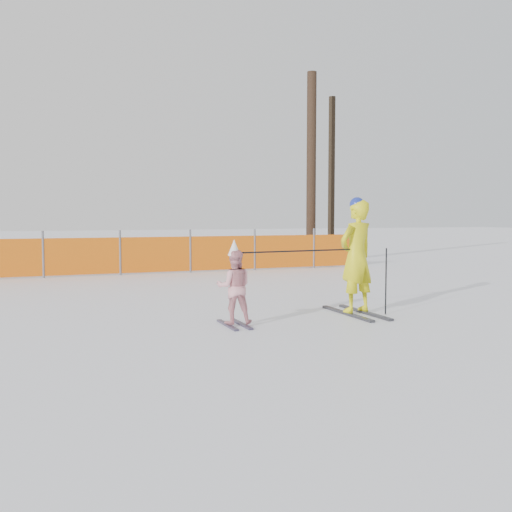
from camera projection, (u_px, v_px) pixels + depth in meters
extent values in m
plane|color=white|center=(268.00, 323.00, 8.68)|extent=(120.00, 120.00, 0.00)
cube|color=black|center=(347.00, 314.00, 9.46)|extent=(0.09, 1.56, 0.04)
cube|color=black|center=(364.00, 312.00, 9.58)|extent=(0.09, 1.56, 0.04)
imported|color=yellow|center=(356.00, 256.00, 9.45)|extent=(0.77, 0.61, 1.86)
sphere|color=navy|center=(357.00, 205.00, 9.39)|extent=(0.24, 0.24, 0.24)
cube|color=black|center=(227.00, 325.00, 8.48)|extent=(0.09, 0.85, 0.03)
cube|color=black|center=(241.00, 324.00, 8.56)|extent=(0.09, 0.85, 0.03)
imported|color=pink|center=(234.00, 287.00, 8.48)|extent=(0.62, 0.54, 1.10)
cone|color=white|center=(234.00, 247.00, 8.44)|extent=(0.19, 0.19, 0.24)
cylinder|color=black|center=(386.00, 281.00, 9.46)|extent=(0.02, 0.02, 1.11)
cylinder|color=black|center=(299.00, 251.00, 8.94)|extent=(1.97, 0.21, 0.02)
cylinder|color=#595960|center=(43.00, 254.00, 15.05)|extent=(0.06, 0.06, 1.25)
cylinder|color=#595960|center=(120.00, 253.00, 15.78)|extent=(0.06, 0.06, 1.25)
cylinder|color=#595960|center=(190.00, 251.00, 16.50)|extent=(0.06, 0.06, 1.25)
cylinder|color=#595960|center=(255.00, 250.00, 17.23)|extent=(0.06, 0.06, 1.25)
cylinder|color=#595960|center=(314.00, 248.00, 17.95)|extent=(0.06, 0.06, 1.25)
cube|color=#DB5E0B|center=(109.00, 256.00, 15.68)|extent=(15.40, 0.02, 1.00)
cylinder|color=#312116|center=(311.00, 168.00, 19.69)|extent=(0.33, 0.33, 6.57)
cylinder|color=black|center=(331.00, 179.00, 21.05)|extent=(0.25, 0.25, 6.01)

